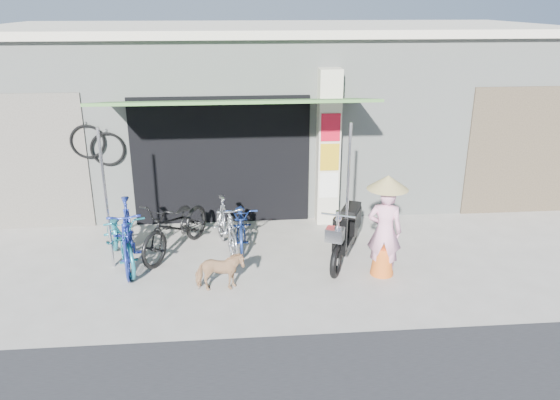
{
  "coord_description": "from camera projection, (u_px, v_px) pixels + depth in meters",
  "views": [
    {
      "loc": [
        -0.95,
        -7.59,
        4.16
      ],
      "look_at": [
        -0.2,
        1.0,
        1.0
      ],
      "focal_mm": 35.0,
      "sensor_mm": 36.0,
      "label": 1
    }
  ],
  "objects": [
    {
      "name": "street_dog",
      "position": [
        220.0,
        272.0,
        8.22
      ],
      "size": [
        0.76,
        0.38,
        0.63
      ],
      "primitive_type": "imported",
      "rotation": [
        0.0,
        0.0,
        1.62
      ],
      "color": "#A38A56",
      "rests_on": "ground"
    },
    {
      "name": "bike_silver",
      "position": [
        226.0,
        226.0,
        9.49
      ],
      "size": [
        0.79,
        1.63,
        0.94
      ],
      "primitive_type": "imported",
      "rotation": [
        0.0,
        0.0,
        0.23
      ],
      "color": "#B3B4B8",
      "rests_on": "ground"
    },
    {
      "name": "bike_blue",
      "position": [
        127.0,
        235.0,
        8.93
      ],
      "size": [
        0.76,
        1.88,
        1.09
      ],
      "primitive_type": "imported",
      "rotation": [
        0.0,
        0.0,
        0.14
      ],
      "color": "navy",
      "rests_on": "ground"
    },
    {
      "name": "shop_pillar",
      "position": [
        328.0,
        148.0,
        10.45
      ],
      "size": [
        0.42,
        0.44,
        3.0
      ],
      "color": "beige",
      "rests_on": "ground"
    },
    {
      "name": "nun",
      "position": [
        385.0,
        226.0,
        8.54
      ],
      "size": [
        0.64,
        0.64,
        1.67
      ],
      "rotation": [
        0.0,
        0.0,
        2.83
      ],
      "color": "pink",
      "rests_on": "ground"
    },
    {
      "name": "neighbour_right",
      "position": [
        530.0,
        151.0,
        10.99
      ],
      "size": [
        2.6,
        0.06,
        2.6
      ],
      "primitive_type": "cube",
      "color": "brown",
      "rests_on": "ground"
    },
    {
      "name": "ground",
      "position": [
        298.0,
        281.0,
        8.61
      ],
      "size": [
        80.0,
        80.0,
        0.0
      ],
      "primitive_type": "plane",
      "color": "#AAA49A",
      "rests_on": "ground"
    },
    {
      "name": "bike_navy",
      "position": [
        242.0,
        223.0,
        9.76
      ],
      "size": [
        0.56,
        1.58,
        0.83
      ],
      "primitive_type": "imported",
      "rotation": [
        0.0,
        0.0,
        -0.01
      ],
      "color": "navy",
      "rests_on": "ground"
    },
    {
      "name": "bike_black",
      "position": [
        176.0,
        226.0,
        9.4
      ],
      "size": [
        1.51,
        2.0,
        1.0
      ],
      "primitive_type": "imported",
      "rotation": [
        0.0,
        0.0,
        -0.5
      ],
      "color": "black",
      "rests_on": "ground"
    },
    {
      "name": "bike_teal",
      "position": [
        120.0,
        237.0,
        9.01
      ],
      "size": [
        1.32,
        1.93,
        0.96
      ],
      "primitive_type": "imported",
      "rotation": [
        0.0,
        0.0,
        0.41
      ],
      "color": "#1C6F7F",
      "rests_on": "ground"
    },
    {
      "name": "moped",
      "position": [
        346.0,
        232.0,
        9.19
      ],
      "size": [
        0.94,
        1.78,
        1.07
      ],
      "rotation": [
        0.0,
        0.0,
        -0.42
      ],
      "color": "black",
      "rests_on": "ground"
    },
    {
      "name": "bicycle_shop",
      "position": [
        273.0,
        106.0,
        12.74
      ],
      "size": [
        12.3,
        5.3,
        3.66
      ],
      "color": "#9BA199",
      "rests_on": "ground"
    },
    {
      "name": "neighbour_left",
      "position": [
        17.0,
        163.0,
        10.17
      ],
      "size": [
        2.6,
        0.06,
        2.6
      ],
      "primitive_type": "cube",
      "color": "#6B665B",
      "rests_on": "ground"
    },
    {
      "name": "awning",
      "position": [
        235.0,
        104.0,
        9.19
      ],
      "size": [
        4.6,
        1.88,
        2.72
      ],
      "color": "#3E6C30",
      "rests_on": "ground"
    }
  ]
}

